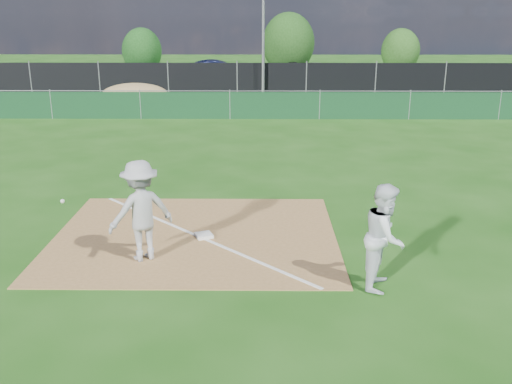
% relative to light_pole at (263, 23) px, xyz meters
% --- Properties ---
extents(ground, '(90.00, 90.00, 0.00)m').
position_rel_light_pole_xyz_m(ground, '(-1.50, -12.70, -4.00)').
color(ground, '#1B4E10').
rests_on(ground, ground).
extents(infield_dirt, '(6.00, 5.00, 0.02)m').
position_rel_light_pole_xyz_m(infield_dirt, '(-1.50, -21.70, -3.99)').
color(infield_dirt, olive).
rests_on(infield_dirt, ground).
extents(foul_line, '(5.01, 5.01, 0.01)m').
position_rel_light_pole_xyz_m(foul_line, '(-1.50, -21.70, -3.98)').
color(foul_line, white).
rests_on(foul_line, infield_dirt).
extents(green_fence, '(44.00, 0.05, 1.20)m').
position_rel_light_pole_xyz_m(green_fence, '(-1.50, -7.70, -3.40)').
color(green_fence, '#0E361B').
rests_on(green_fence, ground).
extents(dirt_mound, '(3.38, 2.60, 1.17)m').
position_rel_light_pole_xyz_m(dirt_mound, '(-6.50, -4.20, -3.42)').
color(dirt_mound, '#A0824D').
rests_on(dirt_mound, ground).
extents(black_fence, '(46.00, 0.04, 1.80)m').
position_rel_light_pole_xyz_m(black_fence, '(-1.50, 0.30, -3.10)').
color(black_fence, black).
rests_on(black_fence, ground).
extents(parking_lot, '(46.00, 9.00, 0.01)m').
position_rel_light_pole_xyz_m(parking_lot, '(-1.50, 5.30, -4.00)').
color(parking_lot, black).
rests_on(parking_lot, ground).
extents(light_pole, '(0.16, 0.16, 8.00)m').
position_rel_light_pole_xyz_m(light_pole, '(0.00, 0.00, 0.00)').
color(light_pole, slate).
rests_on(light_pole, ground).
extents(first_base, '(0.44, 0.44, 0.07)m').
position_rel_light_pole_xyz_m(first_base, '(-1.31, -21.79, -3.94)').
color(first_base, white).
rests_on(first_base, infield_dirt).
extents(play_at_first, '(2.11, 1.28, 1.96)m').
position_rel_light_pole_xyz_m(play_at_first, '(-2.37, -22.90, -3.00)').
color(play_at_first, '#BABABC').
rests_on(play_at_first, infield_dirt).
extents(runner, '(0.97, 1.09, 1.87)m').
position_rel_light_pole_xyz_m(runner, '(2.03, -23.98, -3.07)').
color(runner, white).
rests_on(runner, ground).
extents(car_left, '(4.50, 3.17, 1.42)m').
position_rel_light_pole_xyz_m(car_left, '(-7.18, 4.64, -3.28)').
color(car_left, '#A3A6AA').
rests_on(car_left, parking_lot).
extents(car_mid, '(5.20, 2.61, 1.64)m').
position_rel_light_pole_xyz_m(car_mid, '(-2.79, 3.96, -3.17)').
color(car_mid, black).
rests_on(car_mid, parking_lot).
extents(car_right, '(5.34, 3.81, 1.44)m').
position_rel_light_pole_xyz_m(car_right, '(3.90, 4.28, -3.27)').
color(car_right, black).
rests_on(car_right, parking_lot).
extents(tree_left, '(2.94, 2.94, 3.49)m').
position_rel_light_pole_xyz_m(tree_left, '(-9.06, 10.67, -2.21)').
color(tree_left, '#382316').
rests_on(tree_left, ground).
extents(tree_mid, '(3.87, 3.87, 4.59)m').
position_rel_light_pole_xyz_m(tree_mid, '(1.90, 10.60, -1.64)').
color(tree_mid, '#382316').
rests_on(tree_mid, ground).
extents(tree_right, '(2.88, 2.88, 3.42)m').
position_rel_light_pole_xyz_m(tree_right, '(10.47, 11.54, -2.24)').
color(tree_right, '#382316').
rests_on(tree_right, ground).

